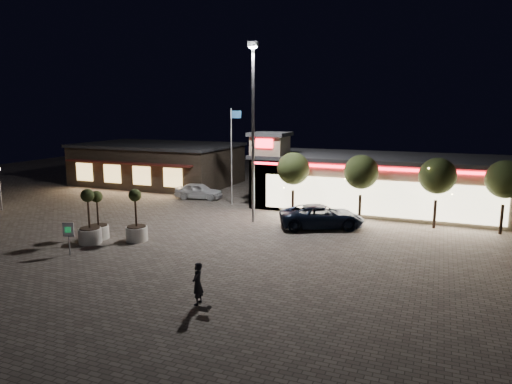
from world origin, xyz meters
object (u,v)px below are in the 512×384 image
at_px(valet_sign, 68,232).
at_px(planter_left, 98,224).
at_px(pedestrian, 198,284).
at_px(planter_mid, 90,227).
at_px(pickup_truck, 322,216).
at_px(white_sedan, 199,191).

bearing_deg(valet_sign, planter_left, 102.63).
height_order(pedestrian, planter_mid, planter_mid).
bearing_deg(valet_sign, pickup_truck, 43.57).
bearing_deg(planter_mid, white_sedan, 92.62).
height_order(pickup_truck, valet_sign, valet_sign).
bearing_deg(pickup_truck, planter_mid, 101.56).
relative_size(pickup_truck, planter_left, 1.89).
height_order(white_sedan, planter_mid, planter_mid).
bearing_deg(pickup_truck, valet_sign, 108.96).
distance_m(pickup_truck, valet_sign, 15.87).
bearing_deg(planter_mid, pickup_truck, 36.17).
distance_m(pickup_truck, pedestrian, 14.09).
xyz_separation_m(pickup_truck, planter_left, (-12.20, -7.77, 0.14)).
relative_size(white_sedan, planter_left, 1.40).
height_order(pickup_truck, planter_left, planter_left).
xyz_separation_m(white_sedan, valet_sign, (1.16, -16.67, 0.55)).
bearing_deg(planter_left, white_sedan, 91.90).
bearing_deg(planter_mid, pedestrian, -26.95).
relative_size(pedestrian, valet_sign, 0.98).
bearing_deg(planter_left, planter_mid, -77.86).
height_order(white_sedan, valet_sign, valet_sign).
xyz_separation_m(pedestrian, planter_mid, (-10.26, 5.22, 0.13)).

